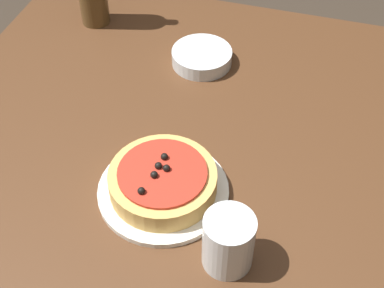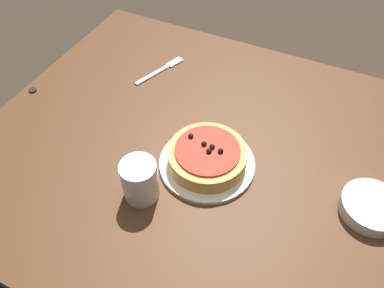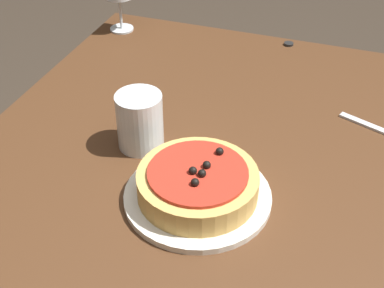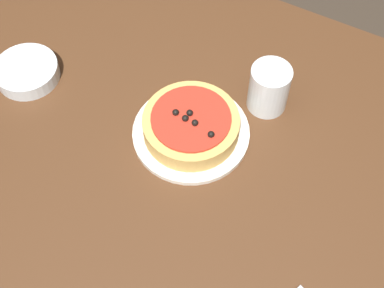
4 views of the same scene
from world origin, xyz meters
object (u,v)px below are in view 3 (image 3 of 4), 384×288
at_px(bottle_cap, 289,44).
at_px(dinner_plate, 198,196).
at_px(dining_table, 221,246).
at_px(water_cup, 140,121).
at_px(pizza, 198,183).

bearing_deg(bottle_cap, dinner_plate, 176.82).
xyz_separation_m(dining_table, bottle_cap, (0.64, 0.02, 0.08)).
distance_m(dining_table, water_cup, 0.27).
distance_m(pizza, bottle_cap, 0.62).
xyz_separation_m(dining_table, water_cup, (0.13, 0.20, 0.13)).
relative_size(pizza, water_cup, 1.85).
bearing_deg(dinner_plate, dining_table, -111.45).
height_order(dinner_plate, water_cup, water_cup).
bearing_deg(dinner_plate, pizza, -59.21).
relative_size(dinner_plate, bottle_cap, 10.45).
relative_size(dinner_plate, pizza, 1.23).
height_order(dining_table, pizza, pizza).
relative_size(dinner_plate, water_cup, 2.27).
xyz_separation_m(dining_table, pizza, (0.02, 0.05, 0.11)).
relative_size(dining_table, pizza, 6.57).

